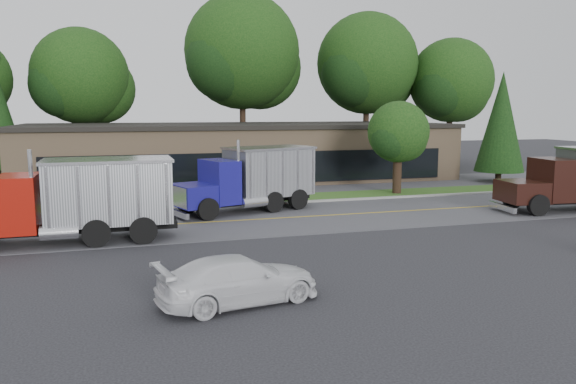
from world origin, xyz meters
name	(u,v)px	position (x,y,z in m)	size (l,w,h in m)	color
ground	(340,267)	(0.00, 0.00, 0.00)	(140.00, 140.00, 0.00)	#39393F
road	(272,219)	(0.00, 9.00, 0.00)	(60.00, 8.00, 0.02)	slate
center_line	(272,219)	(0.00, 9.00, 0.00)	(60.00, 0.12, 0.01)	gold
curb	(252,205)	(0.00, 13.20, 0.00)	(60.00, 0.30, 0.12)	#9E9E99
grass_verge	(246,200)	(0.00, 15.00, 0.00)	(60.00, 3.40, 0.03)	#356623
far_parking	(230,189)	(0.00, 20.00, 0.00)	(60.00, 7.00, 0.02)	slate
strip_mall	(240,153)	(2.00, 26.00, 2.00)	(32.00, 12.00, 4.00)	#A08162
tree_far_b	(82,81)	(-9.87, 34.10, 7.81)	(8.59, 8.08, 12.25)	#382619
tree_far_c	(244,57)	(4.17, 34.13, 10.14)	(11.14, 10.48, 15.89)	#382619
tree_far_d	(368,69)	(16.16, 33.12, 9.31)	(10.22, 9.62, 14.59)	#382619
tree_far_e	(452,85)	(24.13, 31.10, 7.81)	(8.58, 8.08, 12.24)	#382619
evergreen_right	(501,122)	(20.00, 18.00, 4.49)	(3.60, 3.60, 8.17)	#382619
tree_verge	(399,135)	(10.06, 15.05, 3.77)	(4.16, 3.91, 5.93)	#382619
dump_truck_red	(79,198)	(-8.75, 6.50, 1.81)	(8.66, 2.71, 3.36)	black
dump_truck_blue	(252,177)	(-0.38, 11.57, 1.80)	(8.00, 4.73, 3.36)	black
rally_car	(239,280)	(-4.08, -2.55, 0.66)	(1.86, 4.58, 1.33)	white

